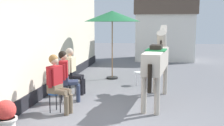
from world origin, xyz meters
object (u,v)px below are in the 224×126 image
at_px(seated_visitor_far, 72,69).
at_px(saddled_horse_center, 157,59).
at_px(seated_visitor_middle, 66,74).
at_px(flower_planter_near, 6,115).
at_px(seated_visitor_near, 57,81).
at_px(spare_stool_white, 139,74).
at_px(cafe_parasol, 112,17).

height_order(seated_visitor_far, saddled_horse_center, saddled_horse_center).
bearing_deg(seated_visitor_middle, flower_planter_near, -103.92).
distance_m(seated_visitor_middle, seated_visitor_far, 0.82).
xyz_separation_m(seated_visitor_near, spare_stool_white, (1.79, 3.17, -0.38)).
bearing_deg(seated_visitor_far, spare_stool_white, 37.43).
bearing_deg(flower_planter_near, seated_visitor_far, 80.95).
height_order(seated_visitor_near, seated_visitor_far, same).
relative_size(seated_visitor_middle, cafe_parasol, 0.54).
xyz_separation_m(seated_visitor_middle, flower_planter_near, (-0.54, -2.16, -0.44)).
relative_size(seated_visitor_middle, spare_stool_white, 3.02).
distance_m(seated_visitor_near, spare_stool_white, 3.66).
relative_size(flower_planter_near, cafe_parasol, 0.25).
xyz_separation_m(seated_visitor_near, cafe_parasol, (0.74, 4.12, 1.59)).
bearing_deg(seated_visitor_near, cafe_parasol, 79.87).
bearing_deg(cafe_parasol, spare_stool_white, -41.84).
xyz_separation_m(seated_visitor_near, seated_visitor_far, (-0.12, 1.71, 0.00)).
bearing_deg(seated_visitor_middle, seated_visitor_far, 94.35).
height_order(seated_visitor_near, spare_stool_white, seated_visitor_near).
bearing_deg(cafe_parasol, seated_visitor_near, -100.13).
relative_size(saddled_horse_center, flower_planter_near, 4.66).
height_order(seated_visitor_near, seated_visitor_middle, same).
relative_size(seated_visitor_near, saddled_horse_center, 0.47).
height_order(seated_visitor_middle, saddled_horse_center, saddled_horse_center).
bearing_deg(spare_stool_white, cafe_parasol, 138.16).
xyz_separation_m(saddled_horse_center, spare_stool_white, (-0.56, 1.91, -0.76)).
bearing_deg(flower_planter_near, saddled_horse_center, 40.62).
bearing_deg(seated_visitor_far, saddled_horse_center, -10.24).
distance_m(cafe_parasol, spare_stool_white, 2.42).
height_order(flower_planter_near, spare_stool_white, flower_planter_near).
relative_size(saddled_horse_center, spare_stool_white, 6.49).
bearing_deg(spare_stool_white, flower_planter_near, -118.26).
distance_m(seated_visitor_near, seated_visitor_middle, 0.89).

